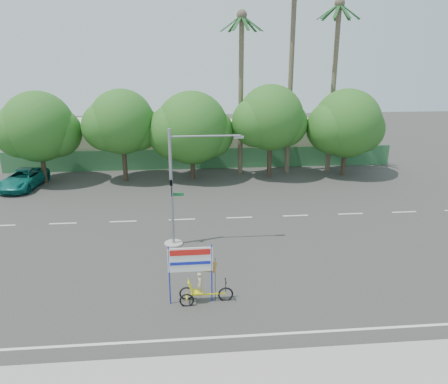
{
  "coord_description": "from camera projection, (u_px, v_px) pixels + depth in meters",
  "views": [
    {
      "loc": [
        -1.67,
        -20.19,
        11.12
      ],
      "look_at": [
        0.47,
        3.13,
        3.5
      ],
      "focal_mm": 35.0,
      "sensor_mm": 36.0,
      "label": 1
    }
  ],
  "objects": [
    {
      "name": "traffic_signal",
      "position": [
        177.0,
        198.0,
        25.38
      ],
      "size": [
        4.72,
        1.1,
        7.0
      ],
      "color": "gray",
      "rests_on": "ground"
    },
    {
      "name": "tree_far_left",
      "position": [
        38.0,
        129.0,
        37.05
      ],
      "size": [
        7.14,
        6.0,
        7.96
      ],
      "color": "#473828",
      "rests_on": "ground"
    },
    {
      "name": "tree_right",
      "position": [
        270.0,
        120.0,
        38.64
      ],
      "size": [
        6.9,
        5.8,
        8.36
      ],
      "color": "#473828",
      "rests_on": "ground"
    },
    {
      "name": "tree_far_right",
      "position": [
        346.0,
        126.0,
        39.44
      ],
      "size": [
        7.38,
        6.2,
        7.94
      ],
      "color": "#473828",
      "rests_on": "ground"
    },
    {
      "name": "ground",
      "position": [
        220.0,
        275.0,
        22.7
      ],
      "size": [
        120.0,
        120.0,
        0.0
      ],
      "primitive_type": "plane",
      "color": "#33302D",
      "rests_on": "ground"
    },
    {
      "name": "building_left",
      "position": [
        105.0,
        141.0,
        45.83
      ],
      "size": [
        12.0,
        8.0,
        4.0
      ],
      "primitive_type": "cube",
      "color": "beige",
      "rests_on": "ground"
    },
    {
      "name": "trike_billboard",
      "position": [
        197.0,
        279.0,
        19.88
      ],
      "size": [
        2.97,
        0.68,
        2.92
      ],
      "rotation": [
        0.0,
        0.0,
        0.01
      ],
      "color": "black",
      "rests_on": "ground"
    },
    {
      "name": "tree_center",
      "position": [
        191.0,
        130.0,
        38.27
      ],
      "size": [
        7.62,
        6.4,
        7.85
      ],
      "color": "#473828",
      "rests_on": "ground"
    },
    {
      "name": "palm_tall",
      "position": [
        292.0,
        58.0,
        38.62
      ],
      "size": [
        3.73,
        3.79,
        17.45
      ],
      "color": "#70604C",
      "rests_on": "ground"
    },
    {
      "name": "palm_short",
      "position": [
        241.0,
        77.0,
        38.73
      ],
      "size": [
        3.73,
        3.79,
        14.45
      ],
      "color": "#70604C",
      "rests_on": "ground"
    },
    {
      "name": "pickup_truck",
      "position": [
        23.0,
        179.0,
        36.85
      ],
      "size": [
        3.3,
        5.88,
        1.55
      ],
      "primitive_type": "imported",
      "rotation": [
        0.0,
        0.0,
        -0.13
      ],
      "color": "#0F6E65",
      "rests_on": "ground"
    },
    {
      "name": "building_right",
      "position": [
        274.0,
        140.0,
        47.46
      ],
      "size": [
        14.0,
        8.0,
        3.6
      ],
      "primitive_type": "cube",
      "color": "beige",
      "rests_on": "ground"
    },
    {
      "name": "palm_mid",
      "position": [
        335.0,
        70.0,
        39.3
      ],
      "size": [
        3.73,
        3.79,
        15.45
      ],
      "color": "#70604C",
      "rests_on": "ground"
    },
    {
      "name": "fence",
      "position": [
        202.0,
        159.0,
        42.75
      ],
      "size": [
        38.0,
        0.08,
        2.0
      ],
      "primitive_type": "cube",
      "color": "#336B3D",
      "rests_on": "ground"
    },
    {
      "name": "sidewalk_near",
      "position": [
        238.0,
        375.0,
        15.58
      ],
      "size": [
        50.0,
        2.4,
        0.12
      ],
      "primitive_type": "cube",
      "color": "gray",
      "rests_on": "ground"
    },
    {
      "name": "tree_left",
      "position": [
        121.0,
        124.0,
        37.57
      ],
      "size": [
        6.66,
        5.6,
        8.07
      ],
      "color": "#473828",
      "rests_on": "ground"
    }
  ]
}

